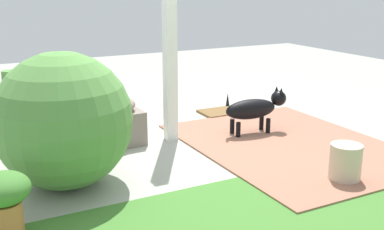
{
  "coord_description": "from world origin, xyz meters",
  "views": [
    {
      "loc": [
        2.22,
        4.13,
        1.59
      ],
      "look_at": [
        0.17,
        0.24,
        0.36
      ],
      "focal_mm": 44.93,
      "sensor_mm": 36.0,
      "label": 1
    }
  ],
  "objects_px": {
    "porch_pillar": "(170,30)",
    "ceramic_urn": "(345,163)",
    "round_shrub": "(63,121)",
    "dog": "(255,108)",
    "terracotta_pot_spiky": "(46,119)",
    "terracotta_pot_tall": "(14,118)",
    "stone_planter_nearest": "(99,112)",
    "stone_planter_near": "(117,122)",
    "doormat": "(223,112)",
    "terracotta_pot_broad": "(4,198)"
  },
  "relations": [
    {
      "from": "terracotta_pot_broad",
      "to": "stone_planter_near",
      "type": "bearing_deg",
      "value": -131.22
    },
    {
      "from": "round_shrub",
      "to": "doormat",
      "type": "bearing_deg",
      "value": -150.02
    },
    {
      "from": "terracotta_pot_spiky",
      "to": "stone_planter_nearest",
      "type": "bearing_deg",
      "value": -140.95
    },
    {
      "from": "porch_pillar",
      "to": "terracotta_pot_spiky",
      "type": "height_order",
      "value": "porch_pillar"
    },
    {
      "from": "porch_pillar",
      "to": "terracotta_pot_spiky",
      "type": "xyz_separation_m",
      "value": [
        1.22,
        -0.16,
        -0.78
      ]
    },
    {
      "from": "terracotta_pot_broad",
      "to": "terracotta_pot_tall",
      "type": "bearing_deg",
      "value": -99.83
    },
    {
      "from": "stone_planter_nearest",
      "to": "dog",
      "type": "distance_m",
      "value": 1.71
    },
    {
      "from": "terracotta_pot_tall",
      "to": "terracotta_pot_spiky",
      "type": "relative_size",
      "value": 1.03
    },
    {
      "from": "stone_planter_nearest",
      "to": "doormat",
      "type": "xyz_separation_m",
      "value": [
        -1.56,
        0.07,
        -0.18
      ]
    },
    {
      "from": "stone_planter_near",
      "to": "terracotta_pot_tall",
      "type": "bearing_deg",
      "value": -30.3
    },
    {
      "from": "stone_planter_nearest",
      "to": "terracotta_pot_spiky",
      "type": "relative_size",
      "value": 0.58
    },
    {
      "from": "terracotta_pot_spiky",
      "to": "stone_planter_near",
      "type": "bearing_deg",
      "value": 176.9
    },
    {
      "from": "terracotta_pot_tall",
      "to": "stone_planter_nearest",
      "type": "bearing_deg",
      "value": -176.17
    },
    {
      "from": "porch_pillar",
      "to": "doormat",
      "type": "relative_size",
      "value": 4.01
    },
    {
      "from": "porch_pillar",
      "to": "doormat",
      "type": "bearing_deg",
      "value": -147.91
    },
    {
      "from": "round_shrub",
      "to": "dog",
      "type": "xyz_separation_m",
      "value": [
        -2.11,
        -0.41,
        -0.26
      ]
    },
    {
      "from": "round_shrub",
      "to": "stone_planter_nearest",
      "type": "bearing_deg",
      "value": -116.89
    },
    {
      "from": "terracotta_pot_spiky",
      "to": "ceramic_urn",
      "type": "height_order",
      "value": "terracotta_pot_spiky"
    },
    {
      "from": "porch_pillar",
      "to": "stone_planter_nearest",
      "type": "height_order",
      "value": "porch_pillar"
    },
    {
      "from": "dog",
      "to": "ceramic_urn",
      "type": "xyz_separation_m",
      "value": [
        0.06,
        1.38,
        -0.13
      ]
    },
    {
      "from": "round_shrub",
      "to": "ceramic_urn",
      "type": "distance_m",
      "value": 2.3
    },
    {
      "from": "stone_planter_near",
      "to": "round_shrub",
      "type": "relative_size",
      "value": 0.46
    },
    {
      "from": "porch_pillar",
      "to": "ceramic_urn",
      "type": "distance_m",
      "value": 2.06
    },
    {
      "from": "round_shrub",
      "to": "terracotta_pot_tall",
      "type": "relative_size",
      "value": 1.46
    },
    {
      "from": "doormat",
      "to": "terracotta_pot_tall",
      "type": "bearing_deg",
      "value": -0.23
    },
    {
      "from": "dog",
      "to": "terracotta_pot_spiky",
      "type": "bearing_deg",
      "value": -11.03
    },
    {
      "from": "dog",
      "to": "doormat",
      "type": "distance_m",
      "value": 0.94
    },
    {
      "from": "stone_planter_near",
      "to": "doormat",
      "type": "xyz_separation_m",
      "value": [
        -1.56,
        -0.52,
        -0.22
      ]
    },
    {
      "from": "stone_planter_nearest",
      "to": "terracotta_pot_broad",
      "type": "xyz_separation_m",
      "value": [
        1.24,
        2.01,
        0.07
      ]
    },
    {
      "from": "stone_planter_near",
      "to": "terracotta_pot_spiky",
      "type": "xyz_separation_m",
      "value": [
        0.68,
        -0.04,
        0.11
      ]
    },
    {
      "from": "terracotta_pot_tall",
      "to": "terracotta_pot_spiky",
      "type": "distance_m",
      "value": 0.55
    },
    {
      "from": "stone_planter_nearest",
      "to": "stone_planter_near",
      "type": "bearing_deg",
      "value": 90.14
    },
    {
      "from": "stone_planter_near",
      "to": "round_shrub",
      "type": "bearing_deg",
      "value": 48.36
    },
    {
      "from": "stone_planter_near",
      "to": "ceramic_urn",
      "type": "height_order",
      "value": "stone_planter_near"
    },
    {
      "from": "round_shrub",
      "to": "dog",
      "type": "bearing_deg",
      "value": -168.88
    },
    {
      "from": "porch_pillar",
      "to": "terracotta_pot_tall",
      "type": "relative_size",
      "value": 3.04
    },
    {
      "from": "terracotta_pot_tall",
      "to": "terracotta_pot_broad",
      "type": "height_order",
      "value": "terracotta_pot_tall"
    },
    {
      "from": "round_shrub",
      "to": "terracotta_pot_spiky",
      "type": "relative_size",
      "value": 1.5
    },
    {
      "from": "dog",
      "to": "ceramic_urn",
      "type": "distance_m",
      "value": 1.39
    },
    {
      "from": "terracotta_pot_broad",
      "to": "round_shrub",
      "type": "bearing_deg",
      "value": -130.69
    },
    {
      "from": "porch_pillar",
      "to": "round_shrub",
      "type": "bearing_deg",
      "value": 28.16
    },
    {
      "from": "terracotta_pot_tall",
      "to": "ceramic_urn",
      "type": "distance_m",
      "value": 3.21
    },
    {
      "from": "terracotta_pot_tall",
      "to": "round_shrub",
      "type": "bearing_deg",
      "value": 98.9
    },
    {
      "from": "terracotta_pot_tall",
      "to": "porch_pillar",
      "type": "bearing_deg",
      "value": 155.57
    },
    {
      "from": "stone_planter_nearest",
      "to": "round_shrub",
      "type": "bearing_deg",
      "value": 63.11
    },
    {
      "from": "stone_planter_nearest",
      "to": "stone_planter_near",
      "type": "height_order",
      "value": "stone_planter_near"
    },
    {
      "from": "round_shrub",
      "to": "terracotta_pot_spiky",
      "type": "height_order",
      "value": "round_shrub"
    },
    {
      "from": "porch_pillar",
      "to": "dog",
      "type": "xyz_separation_m",
      "value": [
        -0.88,
        0.25,
        -0.84
      ]
    },
    {
      "from": "porch_pillar",
      "to": "round_shrub",
      "type": "height_order",
      "value": "porch_pillar"
    },
    {
      "from": "terracotta_pot_broad",
      "to": "ceramic_urn",
      "type": "distance_m",
      "value": 2.61
    }
  ]
}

